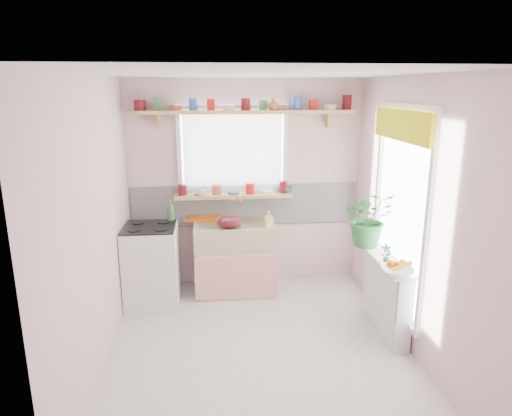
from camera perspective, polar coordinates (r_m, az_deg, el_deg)
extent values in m
plane|color=white|center=(4.52, 0.37, -17.05)|extent=(3.20, 3.20, 0.00)
plane|color=white|center=(3.84, 0.43, 16.49)|extent=(3.20, 3.20, 0.00)
plane|color=beige|center=(5.55, -1.35, 2.99)|extent=(2.80, 0.00, 2.80)
plane|color=beige|center=(2.53, 4.33, -11.99)|extent=(2.80, 0.00, 2.80)
plane|color=beige|center=(4.11, -19.43, -2.14)|extent=(0.00, 3.20, 3.20)
plane|color=beige|center=(4.38, 18.95, -1.08)|extent=(0.00, 3.20, 3.20)
cube|color=white|center=(5.59, -1.33, 0.45)|extent=(2.74, 0.03, 0.50)
cube|color=#C37E8B|center=(5.64, -1.31, -1.52)|extent=(2.74, 0.02, 0.12)
cube|color=white|center=(5.47, -2.95, 7.05)|extent=(1.20, 0.01, 1.00)
cube|color=white|center=(5.41, -2.92, 6.95)|extent=(1.15, 0.02, 0.95)
cube|color=white|center=(4.55, 17.87, -0.40)|extent=(0.01, 1.10, 1.90)
cube|color=yellow|center=(4.38, 17.68, 9.84)|extent=(0.03, 1.20, 0.28)
cube|color=white|center=(5.54, -2.61, -7.60)|extent=(0.85, 0.55, 0.55)
cube|color=#D2433D|center=(5.29, -2.44, -8.75)|extent=(0.95, 0.02, 0.53)
cube|color=#C5B690|center=(5.40, -2.66, -3.42)|extent=(0.95, 0.55, 0.30)
cylinder|color=silver|center=(5.53, -2.85, 1.33)|extent=(0.03, 0.22, 0.03)
cube|color=white|center=(5.29, -12.90, -7.08)|extent=(0.58, 0.58, 0.90)
cube|color=black|center=(5.14, -13.19, -2.36)|extent=(0.56, 0.56, 0.02)
cylinder|color=black|center=(5.02, -14.98, -2.70)|extent=(0.14, 0.14, 0.01)
cylinder|color=black|center=(4.98, -11.80, -2.64)|extent=(0.14, 0.14, 0.01)
cylinder|color=black|center=(5.29, -14.51, -1.79)|extent=(0.14, 0.14, 0.01)
cylinder|color=black|center=(5.25, -11.49, -1.73)|extent=(0.14, 0.14, 0.01)
cube|color=white|center=(4.81, 15.98, -10.54)|extent=(0.15, 0.90, 0.75)
cube|color=white|center=(4.65, 15.97, -6.28)|extent=(0.22, 0.95, 0.03)
cube|color=tan|center=(5.45, -2.82, 1.56)|extent=(1.40, 0.22, 0.04)
cube|color=tan|center=(5.31, -1.30, 11.92)|extent=(2.52, 0.24, 0.04)
cylinder|color=#590F14|center=(5.35, -14.32, 12.36)|extent=(0.11, 0.11, 0.12)
cylinder|color=#3F7F4C|center=(5.32, -12.18, 12.47)|extent=(0.11, 0.11, 0.12)
cylinder|color=#A55133|center=(5.31, -10.00, 12.25)|extent=(0.11, 0.11, 0.06)
cylinder|color=#3359A5|center=(5.30, -7.84, 12.65)|extent=(0.11, 0.11, 0.12)
cylinder|color=red|center=(5.29, -5.66, 12.71)|extent=(0.11, 0.11, 0.12)
cylinder|color=silver|center=(5.30, -3.48, 12.43)|extent=(0.11, 0.11, 0.06)
cylinder|color=#590F14|center=(5.31, -1.31, 12.79)|extent=(0.11, 0.11, 0.12)
cylinder|color=#3F7F4C|center=(5.33, 0.86, 12.80)|extent=(0.11, 0.11, 0.12)
cylinder|color=#A55133|center=(5.35, 3.00, 12.47)|extent=(0.11, 0.11, 0.06)
cylinder|color=#3359A5|center=(5.39, 5.12, 12.76)|extent=(0.11, 0.11, 0.12)
cylinder|color=red|center=(5.43, 7.22, 12.72)|extent=(0.11, 0.11, 0.12)
cylinder|color=silver|center=(5.47, 9.26, 12.35)|extent=(0.11, 0.11, 0.06)
cylinder|color=#590F14|center=(5.53, 11.29, 12.59)|extent=(0.11, 0.11, 0.12)
cylinder|color=#590F14|center=(5.44, -9.37, 2.22)|extent=(0.11, 0.11, 0.12)
cylinder|color=#3F7F4C|center=(5.43, -7.20, 2.28)|extent=(0.11, 0.11, 0.12)
cylinder|color=#A55133|center=(5.43, -5.01, 2.02)|extent=(0.11, 0.11, 0.06)
cylinder|color=#3359A5|center=(5.43, -2.83, 2.39)|extent=(0.11, 0.11, 0.12)
cylinder|color=red|center=(5.45, -0.66, 2.44)|extent=(0.11, 0.11, 0.12)
cylinder|color=silver|center=(5.47, 1.50, 2.17)|extent=(0.11, 0.11, 0.06)
cylinder|color=#590F14|center=(5.50, 3.64, 2.52)|extent=(0.11, 0.11, 0.12)
cube|color=orange|center=(5.53, -6.68, -1.22)|extent=(0.43, 0.37, 0.04)
ellipsoid|color=#4F0D17|center=(5.19, -3.30, -1.73)|extent=(0.29, 0.29, 0.13)
imported|color=#2B6C30|center=(4.89, 13.96, -1.24)|extent=(0.58, 0.52, 0.59)
imported|color=white|center=(4.27, 17.21, -7.58)|extent=(0.34, 0.34, 0.07)
imported|color=#2A6829|center=(4.48, 15.96, -5.56)|extent=(0.11, 0.08, 0.20)
imported|color=#D6EB68|center=(5.17, 1.58, -1.41)|extent=(0.10, 0.10, 0.19)
imported|color=beige|center=(5.37, -6.87, 2.03)|extent=(0.14, 0.14, 0.10)
imported|color=#2F5099|center=(5.56, 3.54, 2.35)|extent=(0.25, 0.25, 0.06)
imported|color=#A74E33|center=(5.28, 2.15, 12.85)|extent=(0.16, 0.16, 0.14)
imported|color=#3A7442|center=(5.29, -10.61, -0.31)|extent=(0.09, 0.09, 0.23)
sphere|color=#E35C13|center=(4.25, 17.27, -6.86)|extent=(0.08, 0.08, 0.08)
sphere|color=#E35C13|center=(4.29, 17.86, -6.66)|extent=(0.08, 0.08, 0.08)
sphere|color=#E35C13|center=(4.24, 16.54, -6.81)|extent=(0.08, 0.08, 0.08)
cylinder|color=gold|center=(4.21, 17.80, -6.96)|extent=(0.18, 0.04, 0.10)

